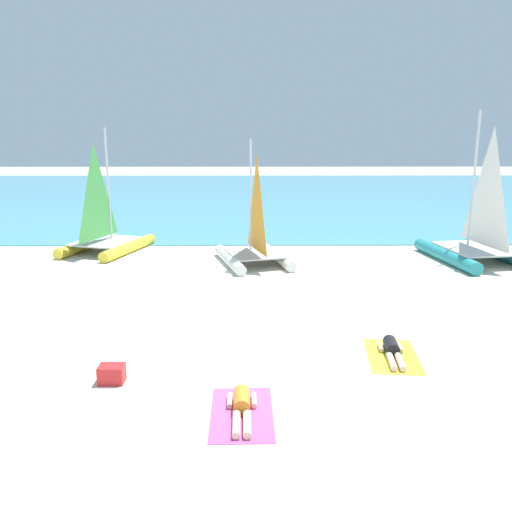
# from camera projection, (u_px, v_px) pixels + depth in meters

# --- Properties ---
(ground_plane) EXTENTS (120.00, 120.00, 0.00)m
(ground_plane) POSITION_uv_depth(u_px,v_px,m) (255.00, 262.00, 20.35)
(ground_plane) COLOR beige
(ocean_water) EXTENTS (120.00, 40.00, 0.05)m
(ocean_water) POSITION_uv_depth(u_px,v_px,m) (254.00, 195.00, 42.73)
(ocean_water) COLOR #4C9EB7
(ocean_water) RESTS_ON ground
(sailboat_teal) EXTENTS (3.41, 4.74, 5.71)m
(sailboat_teal) POSITION_uv_depth(u_px,v_px,m) (476.00, 240.00, 20.23)
(sailboat_teal) COLOR teal
(sailboat_teal) RESTS_ON ground
(sailboat_white) EXTENTS (3.15, 4.05, 4.66)m
(sailboat_white) POSITION_uv_depth(u_px,v_px,m) (254.00, 246.00, 19.91)
(sailboat_white) COLOR white
(sailboat_white) RESTS_ON ground
(sailboat_yellow) EXTENTS (3.49, 4.44, 5.07)m
(sailboat_yellow) POSITION_uv_depth(u_px,v_px,m) (105.00, 234.00, 21.91)
(sailboat_yellow) COLOR yellow
(sailboat_yellow) RESTS_ON ground
(towel_left) EXTENTS (1.14, 1.92, 0.01)m
(towel_left) POSITION_uv_depth(u_px,v_px,m) (242.00, 414.00, 9.31)
(towel_left) COLOR #D84C99
(towel_left) RESTS_ON ground
(sunbather_left) EXTENTS (0.55, 1.56, 0.30)m
(sunbather_left) POSITION_uv_depth(u_px,v_px,m) (242.00, 405.00, 9.35)
(sunbather_left) COLOR orange
(sunbather_left) RESTS_ON towel_left
(towel_right) EXTENTS (1.28, 2.00, 0.01)m
(towel_right) POSITION_uv_depth(u_px,v_px,m) (392.00, 356.00, 11.72)
(towel_right) COLOR yellow
(towel_right) RESTS_ON ground
(sunbather_right) EXTENTS (0.58, 1.57, 0.30)m
(sunbather_right) POSITION_uv_depth(u_px,v_px,m) (392.00, 350.00, 11.76)
(sunbather_right) COLOR black
(sunbather_right) RESTS_ON towel_right
(cooler_box) EXTENTS (0.50, 0.36, 0.36)m
(cooler_box) POSITION_uv_depth(u_px,v_px,m) (112.00, 374.00, 10.45)
(cooler_box) COLOR red
(cooler_box) RESTS_ON ground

